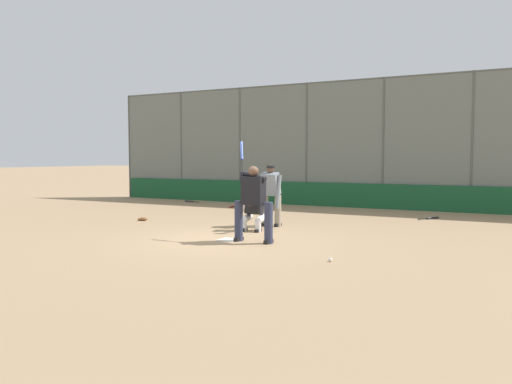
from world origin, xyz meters
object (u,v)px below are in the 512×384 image
fielding_glove_on_dirt (143,219)px  baseball_loose (330,260)px  spare_bat_third_base_side (431,218)px  catcher_behind_plate (253,208)px  batter_at_plate (253,201)px  umpire_home (271,193)px  spare_bat_near_backstop (190,201)px  spare_bat_first_base_side (232,207)px

fielding_glove_on_dirt → baseball_loose: (-6.93, 3.09, -0.01)m
spare_bat_third_base_side → catcher_behind_plate: bearing=173.4°
batter_at_plate → umpire_home: (0.76, -2.53, -0.03)m
batter_at_plate → catcher_behind_plate: bearing=-61.1°
umpire_home → fielding_glove_on_dirt: umpire_home is taller
batter_at_plate → umpire_home: batter_at_plate is taller
batter_at_plate → baseball_loose: 2.70m
spare_bat_near_backstop → baseball_loose: 12.82m
fielding_glove_on_dirt → baseball_loose: fielding_glove_on_dirt is taller
spare_bat_near_backstop → spare_bat_third_base_side: (-9.95, 1.47, 0.00)m
batter_at_plate → fielding_glove_on_dirt: batter_at_plate is taller
batter_at_plate → fielding_glove_on_dirt: (4.70, -1.85, -0.88)m
spare_bat_first_base_side → baseball_loose: size_ratio=11.17×
umpire_home → spare_bat_near_backstop: size_ratio=2.00×
umpire_home → batter_at_plate: bearing=108.0°
spare_bat_near_backstop → spare_bat_third_base_side: bearing=-174.2°
batter_at_plate → umpire_home: size_ratio=1.35×
batter_at_plate → spare_bat_first_base_side: (4.28, -6.52, -0.90)m
umpire_home → spare_bat_near_backstop: (6.23, -5.14, -0.87)m
spare_bat_near_backstop → spare_bat_third_base_side: 10.06m
spare_bat_near_backstop → batter_at_plate: bearing=146.6°
spare_bat_third_base_side → baseball_loose: 7.47m
baseball_loose → batter_at_plate: bearing=-29.1°
spare_bat_third_base_side → spare_bat_first_base_side: (7.23, -0.32, 0.00)m
catcher_behind_plate → umpire_home: umpire_home is taller
catcher_behind_plate → umpire_home: bearing=-95.4°
fielding_glove_on_dirt → batter_at_plate: bearing=158.5°
spare_bat_near_backstop → spare_bat_first_base_side: same height
fielding_glove_on_dirt → spare_bat_near_backstop: bearing=-68.4°
batter_at_plate → spare_bat_third_base_side: (-2.96, -6.20, -0.90)m
spare_bat_near_backstop → spare_bat_first_base_side: (-2.72, 1.15, 0.00)m
catcher_behind_plate → baseball_loose: bearing=133.4°
umpire_home → spare_bat_first_base_side: umpire_home is taller
catcher_behind_plate → spare_bat_first_base_side: size_ratio=1.40×
spare_bat_near_backstop → fielding_glove_on_dirt: size_ratio=2.99×
catcher_behind_plate → batter_at_plate: bearing=113.2°
batter_at_plate → fielding_glove_on_dirt: size_ratio=8.04×
umpire_home → baseball_loose: size_ratio=22.80×
umpire_home → spare_bat_first_base_side: 5.39m
batter_at_plate → spare_bat_near_backstop: bearing=-46.0°
catcher_behind_plate → spare_bat_first_base_side: 6.11m
spare_bat_third_base_side → spare_bat_first_base_side: 7.24m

